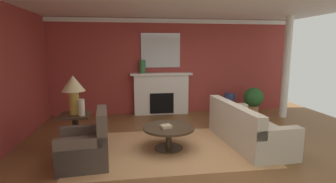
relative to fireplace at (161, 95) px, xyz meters
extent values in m
plane|color=brown|center=(0.30, -3.00, -0.58)|extent=(9.11, 9.11, 0.00)
cube|color=#9E3833|center=(0.30, 0.21, 0.82)|extent=(7.60, 0.12, 2.81)
cube|color=white|center=(0.30, 0.13, 2.15)|extent=(7.60, 0.08, 0.12)
cube|color=tan|center=(-0.18, -2.74, -0.58)|extent=(3.63, 2.24, 0.01)
cube|color=white|center=(0.00, 0.01, 0.00)|extent=(1.60, 0.25, 1.18)
cube|color=black|center=(0.00, -0.01, -0.23)|extent=(0.70, 0.26, 0.60)
cube|color=white|center=(0.00, -0.02, 0.62)|extent=(1.80, 0.35, 0.06)
cube|color=silver|center=(0.00, 0.12, 1.30)|extent=(1.15, 0.04, 0.99)
cube|color=beige|center=(1.49, -2.68, -0.36)|extent=(1.04, 2.15, 0.45)
cube|color=beige|center=(1.14, -2.71, 0.07)|extent=(0.34, 2.11, 0.40)
cube|color=beige|center=(1.55, -3.63, -0.27)|extent=(0.91, 0.26, 0.62)
cube|color=beige|center=(1.43, -1.73, -0.27)|extent=(0.91, 0.26, 0.62)
cube|color=brown|center=(-1.70, -3.26, -0.36)|extent=(0.87, 0.87, 0.44)
cube|color=brown|center=(-1.38, -3.23, 0.11)|extent=(0.23, 0.81, 0.51)
cube|color=brown|center=(-1.73, -2.93, -0.28)|extent=(0.81, 0.21, 0.60)
cube|color=brown|center=(-1.67, -3.59, -0.28)|extent=(0.81, 0.21, 0.60)
cylinder|color=#3D2D1E|center=(-0.18, -2.74, -0.15)|extent=(1.00, 1.00, 0.04)
cylinder|color=#3D2D1E|center=(-0.18, -2.74, -0.38)|extent=(0.12, 0.12, 0.41)
cylinder|color=#3D2D1E|center=(-0.18, -2.74, -0.57)|extent=(0.56, 0.56, 0.03)
cube|color=#3D2D1E|center=(-1.97, -2.48, 0.10)|extent=(0.56, 0.56, 0.04)
cube|color=#3D2D1E|center=(-1.97, -2.48, -0.25)|extent=(0.10, 0.10, 0.66)
cube|color=#3D2D1E|center=(-1.97, -2.48, -0.56)|extent=(0.45, 0.45, 0.04)
cylinder|color=#B28E38|center=(-1.97, -2.48, 0.34)|extent=(0.18, 0.18, 0.45)
cone|color=#C6B284|center=(-1.97, -2.48, 0.72)|extent=(0.44, 0.44, 0.30)
cylinder|color=navy|center=(2.01, -0.30, -0.27)|extent=(0.32, 0.32, 0.63)
cylinder|color=#33703D|center=(-0.55, -0.05, 0.84)|extent=(0.18, 0.18, 0.38)
cylinder|color=beige|center=(-1.82, -2.60, 0.27)|extent=(0.12, 0.12, 0.31)
cube|color=tan|center=(-0.25, -2.81, -0.11)|extent=(0.24, 0.22, 0.06)
cylinder|color=#A8754C|center=(2.61, -0.61, -0.43)|extent=(0.32, 0.32, 0.30)
sphere|color=#28602D|center=(2.61, -0.61, -0.03)|extent=(0.56, 0.56, 0.56)
cylinder|color=white|center=(3.42, -0.84, 0.82)|extent=(0.20, 0.20, 2.81)
camera|label=1|loc=(-0.89, -7.52, 1.37)|focal=27.67mm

